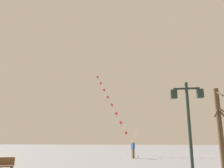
# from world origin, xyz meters

# --- Properties ---
(ground_plane) EXTENTS (160.00, 160.00, 0.00)m
(ground_plane) POSITION_xyz_m (0.00, 20.00, 0.00)
(ground_plane) COLOR gray
(twin_lantern_lamp_post) EXTENTS (1.44, 0.28, 4.39)m
(twin_lantern_lamp_post) POSITION_xyz_m (2.68, 8.15, 3.06)
(twin_lantern_lamp_post) COLOR #1E2D23
(twin_lantern_lamp_post) RESTS_ON ground_plane
(kite_train) EXTENTS (6.34, 8.38, 11.49)m
(kite_train) POSITION_xyz_m (-3.43, 27.33, 6.24)
(kite_train) COLOR brown
(kite_train) RESTS_ON ground_plane
(kite_flyer) EXTENTS (0.44, 0.61, 1.71)m
(kite_flyer) POSITION_xyz_m (-0.53, 21.93, 0.90)
(kite_flyer) COLOR brown
(kite_flyer) RESTS_ON ground_plane
(bare_tree) EXTENTS (1.46, 1.90, 4.77)m
(bare_tree) POSITION_xyz_m (5.01, 11.56, 2.49)
(bare_tree) COLOR #4C3826
(bare_tree) RESTS_ON ground_plane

